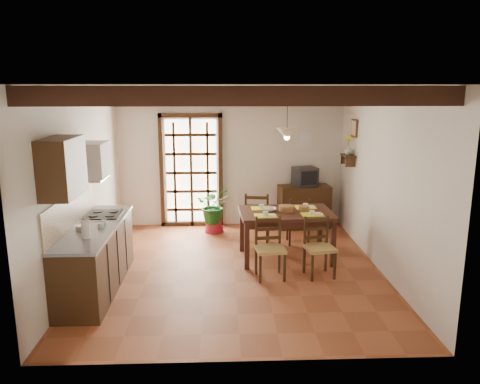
{
  "coord_description": "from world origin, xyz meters",
  "views": [
    {
      "loc": [
        -0.18,
        -6.84,
        2.77
      ],
      "look_at": [
        0.1,
        0.4,
        1.15
      ],
      "focal_mm": 35.0,
      "sensor_mm": 36.0,
      "label": 1
    }
  ],
  "objects_px": {
    "chair_near_left": "(270,259)",
    "chair_far_left": "(257,228)",
    "pendant_lamp": "(287,132)",
    "crt_tv": "(305,176)",
    "potted_plant": "(214,204)",
    "chair_far_right": "(298,229)",
    "dining_table": "(286,218)",
    "kitchen_counter": "(96,256)",
    "sideboard": "(304,207)",
    "chair_near_right": "(319,258)"
  },
  "relations": [
    {
      "from": "pendant_lamp",
      "to": "sideboard",
      "type": "bearing_deg",
      "value": 69.88
    },
    {
      "from": "dining_table",
      "to": "chair_near_left",
      "type": "bearing_deg",
      "value": -116.08
    },
    {
      "from": "chair_far_right",
      "to": "sideboard",
      "type": "relative_size",
      "value": 0.84
    },
    {
      "from": "dining_table",
      "to": "chair_near_right",
      "type": "height_order",
      "value": "chair_near_right"
    },
    {
      "from": "dining_table",
      "to": "chair_far_left",
      "type": "bearing_deg",
      "value": 116.23
    },
    {
      "from": "chair_far_right",
      "to": "pendant_lamp",
      "type": "xyz_separation_m",
      "value": [
        -0.33,
        -0.68,
        1.81
      ]
    },
    {
      "from": "chair_near_left",
      "to": "sideboard",
      "type": "height_order",
      "value": "chair_near_left"
    },
    {
      "from": "potted_plant",
      "to": "pendant_lamp",
      "type": "height_order",
      "value": "pendant_lamp"
    },
    {
      "from": "chair_far_right",
      "to": "crt_tv",
      "type": "distance_m",
      "value": 1.28
    },
    {
      "from": "dining_table",
      "to": "sideboard",
      "type": "distance_m",
      "value": 1.89
    },
    {
      "from": "chair_far_right",
      "to": "pendant_lamp",
      "type": "height_order",
      "value": "pendant_lamp"
    },
    {
      "from": "chair_far_right",
      "to": "potted_plant",
      "type": "xyz_separation_m",
      "value": [
        -1.53,
        0.74,
        0.3
      ]
    },
    {
      "from": "crt_tv",
      "to": "potted_plant",
      "type": "bearing_deg",
      "value": 172.2
    },
    {
      "from": "kitchen_counter",
      "to": "potted_plant",
      "type": "height_order",
      "value": "potted_plant"
    },
    {
      "from": "kitchen_counter",
      "to": "chair_far_right",
      "type": "height_order",
      "value": "kitchen_counter"
    },
    {
      "from": "dining_table",
      "to": "chair_far_right",
      "type": "xyz_separation_m",
      "value": [
        0.33,
        0.78,
        -0.44
      ]
    },
    {
      "from": "sideboard",
      "to": "crt_tv",
      "type": "distance_m",
      "value": 0.62
    },
    {
      "from": "chair_near_right",
      "to": "chair_far_left",
      "type": "distance_m",
      "value": 1.7
    },
    {
      "from": "sideboard",
      "to": "crt_tv",
      "type": "bearing_deg",
      "value": -95.99
    },
    {
      "from": "chair_near_left",
      "to": "chair_far_left",
      "type": "bearing_deg",
      "value": 86.74
    },
    {
      "from": "dining_table",
      "to": "pendant_lamp",
      "type": "bearing_deg",
      "value": 87.28
    },
    {
      "from": "pendant_lamp",
      "to": "crt_tv",
      "type": "bearing_deg",
      "value": 69.81
    },
    {
      "from": "sideboard",
      "to": "crt_tv",
      "type": "height_order",
      "value": "crt_tv"
    },
    {
      "from": "chair_near_left",
      "to": "pendant_lamp",
      "type": "height_order",
      "value": "pendant_lamp"
    },
    {
      "from": "chair_near_left",
      "to": "crt_tv",
      "type": "distance_m",
      "value": 2.82
    },
    {
      "from": "kitchen_counter",
      "to": "pendant_lamp",
      "type": "bearing_deg",
      "value": 22.41
    },
    {
      "from": "kitchen_counter",
      "to": "chair_far_left",
      "type": "height_order",
      "value": "kitchen_counter"
    },
    {
      "from": "chair_near_left",
      "to": "dining_table",
      "type": "bearing_deg",
      "value": 60.59
    },
    {
      "from": "chair_near_left",
      "to": "sideboard",
      "type": "xyz_separation_m",
      "value": [
        0.95,
        2.55,
        0.14
      ]
    },
    {
      "from": "chair_far_left",
      "to": "chair_far_right",
      "type": "relative_size",
      "value": 1.13
    },
    {
      "from": "chair_far_left",
      "to": "pendant_lamp",
      "type": "relative_size",
      "value": 1.14
    },
    {
      "from": "chair_near_right",
      "to": "potted_plant",
      "type": "relative_size",
      "value": 0.48
    },
    {
      "from": "chair_far_left",
      "to": "chair_near_right",
      "type": "bearing_deg",
      "value": 127.74
    },
    {
      "from": "dining_table",
      "to": "pendant_lamp",
      "type": "relative_size",
      "value": 1.81
    },
    {
      "from": "chair_near_left",
      "to": "chair_far_left",
      "type": "height_order",
      "value": "chair_far_left"
    },
    {
      "from": "chair_near_left",
      "to": "potted_plant",
      "type": "bearing_deg",
      "value": 104.52
    },
    {
      "from": "kitchen_counter",
      "to": "chair_near_left",
      "type": "xyz_separation_m",
      "value": [
        2.47,
        0.28,
        -0.19
      ]
    },
    {
      "from": "chair_near_right",
      "to": "potted_plant",
      "type": "xyz_separation_m",
      "value": [
        -1.6,
        2.26,
        0.29
      ]
    },
    {
      "from": "crt_tv",
      "to": "chair_far_left",
      "type": "bearing_deg",
      "value": -150.61
    },
    {
      "from": "sideboard",
      "to": "crt_tv",
      "type": "xyz_separation_m",
      "value": [
        0.0,
        -0.01,
        0.62
      ]
    },
    {
      "from": "chair_near_left",
      "to": "chair_near_right",
      "type": "bearing_deg",
      "value": -3.36
    },
    {
      "from": "chair_near_right",
      "to": "kitchen_counter",
      "type": "bearing_deg",
      "value": 175.01
    },
    {
      "from": "chair_near_left",
      "to": "chair_far_left",
      "type": "xyz_separation_m",
      "value": [
        -0.07,
        1.52,
        0.02
      ]
    },
    {
      "from": "kitchen_counter",
      "to": "sideboard",
      "type": "bearing_deg",
      "value": 39.58
    },
    {
      "from": "kitchen_counter",
      "to": "potted_plant",
      "type": "bearing_deg",
      "value": 57.98
    },
    {
      "from": "dining_table",
      "to": "potted_plant",
      "type": "relative_size",
      "value": 0.83
    },
    {
      "from": "kitchen_counter",
      "to": "sideboard",
      "type": "height_order",
      "value": "kitchen_counter"
    },
    {
      "from": "potted_plant",
      "to": "crt_tv",
      "type": "bearing_deg",
      "value": 7.76
    },
    {
      "from": "chair_near_left",
      "to": "chair_far_right",
      "type": "distance_m",
      "value": 1.7
    },
    {
      "from": "dining_table",
      "to": "chair_far_left",
      "type": "distance_m",
      "value": 0.94
    }
  ]
}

